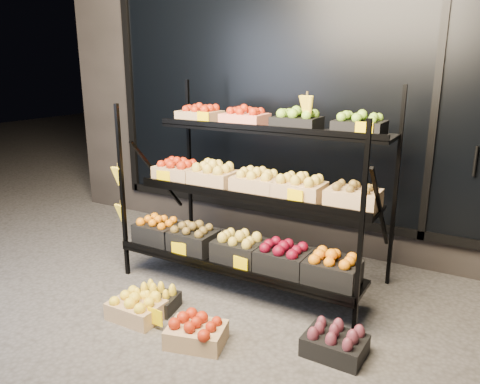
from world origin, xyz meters
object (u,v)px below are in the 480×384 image
Objects in this scene: floor_crate_midleft at (155,299)px; floor_crate_midright at (196,331)px; display_rack at (251,193)px; floor_crate_left at (136,307)px.

floor_crate_midright is at bearing -33.51° from floor_crate_midleft.
floor_crate_left is at bearing -114.38° from display_rack.
floor_crate_left is 0.57m from floor_crate_midright.
display_rack is 1.12m from floor_crate_midleft.
floor_crate_left is 1.01× the size of floor_crate_midleft.
floor_crate_midright reaches higher than floor_crate_midleft.
floor_crate_midright is at bearing -4.85° from floor_crate_left.
display_rack reaches higher than floor_crate_midright.
floor_crate_left is 0.87× the size of floor_crate_midright.
floor_crate_left reaches higher than floor_crate_midleft.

